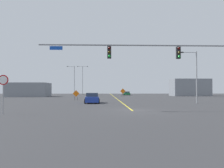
# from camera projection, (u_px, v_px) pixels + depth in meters

# --- Properties ---
(ground) EXTENTS (159.00, 159.00, 0.00)m
(ground) POSITION_uv_depth(u_px,v_px,m) (133.00, 111.00, 18.88)
(ground) COLOR #38383A
(road_centre_stripe) EXTENTS (0.16, 88.33, 0.01)m
(road_centre_stripe) POSITION_uv_depth(u_px,v_px,m) (113.00, 96.00, 63.00)
(road_centre_stripe) COLOR yellow
(road_centre_stripe) RESTS_ON ground
(traffic_signal_assembly) EXTENTS (18.32, 0.44, 6.41)m
(traffic_signal_assembly) POSITION_uv_depth(u_px,v_px,m) (172.00, 56.00, 19.10)
(traffic_signal_assembly) COLOR gray
(traffic_signal_assembly) RESTS_ON ground
(stop_sign) EXTENTS (0.76, 0.07, 2.96)m
(stop_sign) POSITION_uv_depth(u_px,v_px,m) (3.00, 87.00, 16.38)
(stop_sign) COLOR gray
(stop_sign) RESTS_ON ground
(street_lamp_mid_right) EXTENTS (3.80, 0.24, 9.96)m
(street_lamp_mid_right) POSITION_uv_depth(u_px,v_px,m) (83.00, 78.00, 75.12)
(street_lamp_mid_right) COLOR gray
(street_lamp_mid_right) RESTS_ON ground
(street_lamp_near_left) EXTENTS (2.32, 0.24, 7.05)m
(street_lamp_near_left) POSITION_uv_depth(u_px,v_px,m) (195.00, 74.00, 29.50)
(street_lamp_near_left) COLOR gray
(street_lamp_near_left) RESTS_ON ground
(street_lamp_far_right) EXTENTS (2.34, 0.24, 8.96)m
(street_lamp_far_right) POSITION_uv_depth(u_px,v_px,m) (74.00, 79.00, 65.80)
(street_lamp_far_right) COLOR gray
(street_lamp_far_right) RESTS_ON ground
(construction_sign_right_shoulder) EXTENTS (1.39, 0.16, 2.14)m
(construction_sign_right_shoulder) POSITION_uv_depth(u_px,v_px,m) (123.00, 91.00, 55.65)
(construction_sign_right_shoulder) COLOR orange
(construction_sign_right_shoulder) RESTS_ON ground
(construction_sign_left_shoulder) EXTENTS (1.17, 0.12, 1.74)m
(construction_sign_left_shoulder) POSITION_uv_depth(u_px,v_px,m) (76.00, 94.00, 37.90)
(construction_sign_left_shoulder) COLOR orange
(construction_sign_left_shoulder) RESTS_ON ground
(car_green_near) EXTENTS (2.17, 4.48, 1.21)m
(car_green_near) POSITION_uv_depth(u_px,v_px,m) (126.00, 93.00, 71.50)
(car_green_near) COLOR #196B38
(car_green_near) RESTS_ON ground
(car_blue_far) EXTENTS (2.15, 4.32, 1.39)m
(car_blue_far) POSITION_uv_depth(u_px,v_px,m) (92.00, 98.00, 30.03)
(car_blue_far) COLOR #1E389E
(car_blue_far) RESTS_ON ground
(roadside_building_west) EXTENTS (10.20, 7.04, 3.59)m
(roadside_building_west) POSITION_uv_depth(u_px,v_px,m) (29.00, 90.00, 57.01)
(roadside_building_west) COLOR gray
(roadside_building_west) RESTS_ON ground
(roadside_building_east) EXTENTS (10.52, 5.81, 4.89)m
(roadside_building_east) POSITION_uv_depth(u_px,v_px,m) (190.00, 87.00, 63.19)
(roadside_building_east) COLOR gray
(roadside_building_east) RESTS_ON ground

